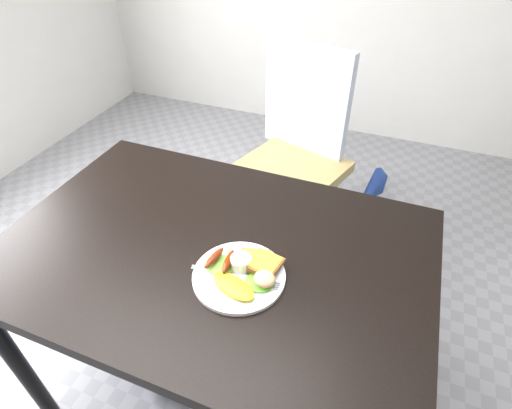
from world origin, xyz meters
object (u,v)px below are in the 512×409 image
at_px(plate, 239,276).
at_px(dining_chair, 290,170).
at_px(dining_table, 213,251).
at_px(person, 273,129).

bearing_deg(plate, dining_chair, 98.73).
relative_size(dining_chair, plate, 1.91).
bearing_deg(dining_table, plate, -34.61).
distance_m(dining_table, person, 0.61).
relative_size(dining_chair, person, 0.29).
relative_size(dining_table, person, 0.75).
distance_m(dining_table, dining_chair, 0.91).
xyz_separation_m(dining_table, dining_chair, (-0.03, 0.87, -0.28)).
bearing_deg(person, plate, 121.72).
bearing_deg(dining_chair, person, -73.23).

